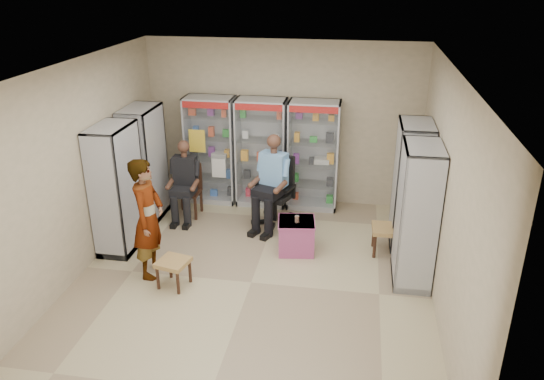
% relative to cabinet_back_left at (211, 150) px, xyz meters
% --- Properties ---
extents(floor, '(6.00, 6.00, 0.00)m').
position_rel_cabinet_back_left_xyz_m(floor, '(1.30, -2.73, -1.00)').
color(floor, tan).
rests_on(floor, ground).
extents(room_shell, '(5.02, 6.02, 3.01)m').
position_rel_cabinet_back_left_xyz_m(room_shell, '(1.30, -2.73, 0.97)').
color(room_shell, '#BFAC8E').
rests_on(room_shell, ground).
extents(cabinet_back_left, '(0.90, 0.50, 2.00)m').
position_rel_cabinet_back_left_xyz_m(cabinet_back_left, '(0.00, 0.00, 0.00)').
color(cabinet_back_left, silver).
rests_on(cabinet_back_left, floor).
extents(cabinet_back_mid, '(0.90, 0.50, 2.00)m').
position_rel_cabinet_back_left_xyz_m(cabinet_back_mid, '(0.95, 0.00, 0.00)').
color(cabinet_back_mid, '#B8B9BF').
rests_on(cabinet_back_mid, floor).
extents(cabinet_back_right, '(0.90, 0.50, 2.00)m').
position_rel_cabinet_back_left_xyz_m(cabinet_back_right, '(1.90, 0.00, 0.00)').
color(cabinet_back_right, silver).
rests_on(cabinet_back_right, floor).
extents(cabinet_right_far, '(0.90, 0.50, 2.00)m').
position_rel_cabinet_back_left_xyz_m(cabinet_right_far, '(3.53, -1.13, 0.00)').
color(cabinet_right_far, silver).
rests_on(cabinet_right_far, floor).
extents(cabinet_right_near, '(0.90, 0.50, 2.00)m').
position_rel_cabinet_back_left_xyz_m(cabinet_right_near, '(3.53, -2.23, 0.00)').
color(cabinet_right_near, '#B2B5BA').
rests_on(cabinet_right_near, floor).
extents(cabinet_left_far, '(0.90, 0.50, 2.00)m').
position_rel_cabinet_back_left_xyz_m(cabinet_left_far, '(-0.93, -0.93, 0.00)').
color(cabinet_left_far, '#A1A2A8').
rests_on(cabinet_left_far, floor).
extents(cabinet_left_near, '(0.90, 0.50, 2.00)m').
position_rel_cabinet_back_left_xyz_m(cabinet_left_near, '(-0.93, -2.03, 0.00)').
color(cabinet_left_near, '#A9ACB0').
rests_on(cabinet_left_near, floor).
extents(wooden_chair, '(0.42, 0.42, 0.94)m').
position_rel_cabinet_back_left_xyz_m(wooden_chair, '(-0.25, -0.73, -0.53)').
color(wooden_chair, '#321F13').
rests_on(wooden_chair, floor).
extents(seated_customer, '(0.44, 0.60, 1.34)m').
position_rel_cabinet_back_left_xyz_m(seated_customer, '(-0.25, -0.78, -0.33)').
color(seated_customer, black).
rests_on(seated_customer, floor).
extents(office_chair, '(0.85, 0.85, 1.21)m').
position_rel_cabinet_back_left_xyz_m(office_chair, '(1.33, -0.83, -0.40)').
color(office_chair, black).
rests_on(office_chair, floor).
extents(seated_shopkeeper, '(0.72, 0.83, 1.54)m').
position_rel_cabinet_back_left_xyz_m(seated_shopkeeper, '(1.33, -0.88, -0.23)').
color(seated_shopkeeper, '#6B94D5').
rests_on(seated_shopkeeper, floor).
extents(pink_trunk, '(0.61, 0.59, 0.52)m').
position_rel_cabinet_back_left_xyz_m(pink_trunk, '(1.82, -1.71, -0.74)').
color(pink_trunk, '#A9437A').
rests_on(pink_trunk, floor).
extents(tea_glass, '(0.07, 0.07, 0.10)m').
position_rel_cabinet_back_left_xyz_m(tea_glass, '(1.83, -1.75, -0.42)').
color(tea_glass, '#581207').
rests_on(tea_glass, pink_trunk).
extents(woven_stool_a, '(0.46, 0.46, 0.44)m').
position_rel_cabinet_back_left_xyz_m(woven_stool_a, '(3.20, -1.54, -0.78)').
color(woven_stool_a, '#A88947').
rests_on(woven_stool_a, floor).
extents(woven_stool_b, '(0.48, 0.48, 0.40)m').
position_rel_cabinet_back_left_xyz_m(woven_stool_b, '(0.25, -2.98, -0.80)').
color(woven_stool_b, '#B6764C').
rests_on(woven_stool_b, floor).
extents(standing_man, '(0.43, 0.65, 1.77)m').
position_rel_cabinet_back_left_xyz_m(standing_man, '(-0.17, -2.71, -0.11)').
color(standing_man, gray).
rests_on(standing_man, floor).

